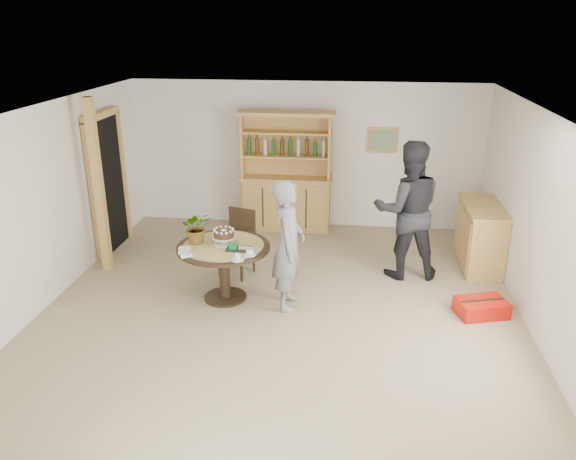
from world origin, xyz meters
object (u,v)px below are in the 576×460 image
(hutch, at_px, (286,190))
(teen_boy, at_px, (288,245))
(dining_table, at_px, (224,256))
(adult_person, at_px, (408,210))
(red_suitcase, at_px, (481,307))
(dining_chair, at_px, (239,238))
(sideboard, at_px, (480,236))

(hutch, distance_m, teen_boy, 2.87)
(hutch, distance_m, dining_table, 2.78)
(teen_boy, bearing_deg, dining_table, 82.66)
(adult_person, xyz_separation_m, red_suitcase, (0.89, -1.08, -0.88))
(teen_boy, bearing_deg, adult_person, -54.06)
(teen_boy, relative_size, adult_person, 0.86)
(hutch, relative_size, red_suitcase, 2.95)
(dining_chair, bearing_deg, teen_boy, -29.90)
(dining_chair, distance_m, teen_boy, 1.28)
(hutch, relative_size, adult_person, 1.04)
(red_suitcase, bearing_deg, teen_boy, 164.26)
(dining_table, distance_m, teen_boy, 0.89)
(hutch, relative_size, teen_boy, 1.22)
(sideboard, height_order, teen_boy, teen_boy)
(dining_chair, distance_m, red_suitcase, 3.39)
(dining_table, relative_size, adult_person, 0.61)
(dining_table, bearing_deg, teen_boy, -6.71)
(hutch, bearing_deg, teen_boy, -82.35)
(adult_person, bearing_deg, hutch, -48.07)
(adult_person, bearing_deg, dining_table, 17.18)
(hutch, height_order, adult_person, hutch)
(sideboard, bearing_deg, teen_boy, -148.97)
(dining_chair, xyz_separation_m, red_suitcase, (3.24, -0.87, -0.43))
(teen_boy, distance_m, adult_person, 1.91)
(hutch, xyz_separation_m, dining_chair, (-0.44, -1.92, -0.15))
(sideboard, height_order, dining_chair, dining_chair)
(adult_person, bearing_deg, red_suitcase, 123.16)
(hutch, bearing_deg, sideboard, -22.21)
(adult_person, bearing_deg, dining_chair, -1.24)
(sideboard, xyz_separation_m, dining_chair, (-3.48, -0.67, 0.06))
(dining_table, relative_size, red_suitcase, 1.74)
(dining_chair, bearing_deg, red_suitcase, 3.40)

